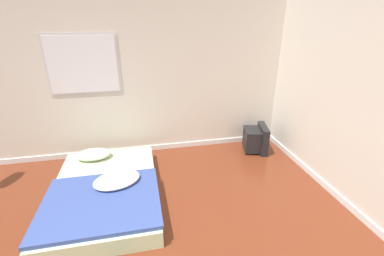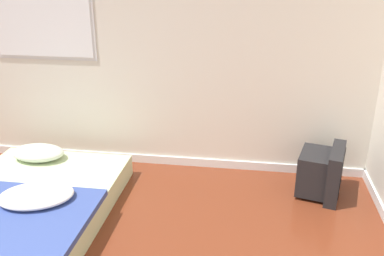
% 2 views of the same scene
% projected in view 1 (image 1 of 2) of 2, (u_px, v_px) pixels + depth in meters
% --- Properties ---
extents(wall_back, '(7.90, 0.08, 2.60)m').
position_uv_depth(wall_back, '(120.00, 81.00, 4.13)').
color(wall_back, silver).
rests_on(wall_back, ground_plane).
extents(mattress_bed, '(1.35, 1.95, 0.35)m').
position_uv_depth(mattress_bed, '(105.00, 190.00, 3.37)').
color(mattress_bed, beige).
rests_on(mattress_bed, ground_plane).
extents(crt_tv, '(0.48, 0.54, 0.48)m').
position_uv_depth(crt_tv, '(256.00, 139.00, 4.59)').
color(crt_tv, black).
rests_on(crt_tv, ground_plane).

